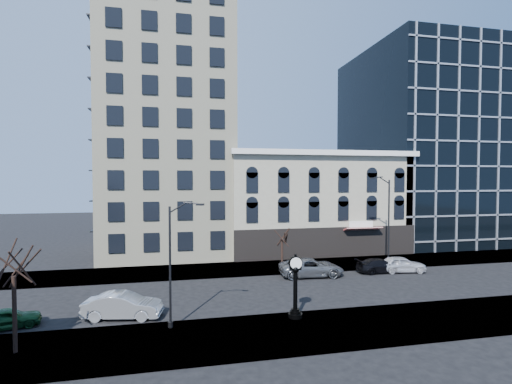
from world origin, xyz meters
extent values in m
plane|color=black|center=(0.00, 0.00, 0.00)|extent=(160.00, 160.00, 0.00)
cube|color=gray|center=(0.00, 8.00, 0.06)|extent=(160.00, 6.00, 0.12)
cube|color=gray|center=(0.00, -8.00, 0.06)|extent=(160.00, 6.00, 0.12)
cube|color=beige|center=(-6.00, 19.00, 19.00)|extent=(15.00, 15.00, 38.00)
cube|color=#A9A38B|center=(12.00, 16.00, 6.00)|extent=(22.00, 10.00, 12.00)
cube|color=white|center=(12.00, 10.80, 12.20)|extent=(22.60, 0.80, 0.60)
cube|color=black|center=(12.00, 10.95, 1.80)|extent=(22.00, 0.30, 3.60)
cube|color=maroon|center=(16.00, 10.40, 3.40)|extent=(4.50, 1.18, 0.55)
cube|color=black|center=(32.00, 21.00, 14.00)|extent=(20.00, 20.00, 28.00)
cylinder|color=black|center=(2.53, -6.00, 0.25)|extent=(0.95, 0.95, 0.26)
cylinder|color=black|center=(2.53, -6.00, 0.47)|extent=(0.69, 0.69, 0.17)
cylinder|color=black|center=(2.53, -6.00, 0.62)|extent=(0.52, 0.52, 0.14)
cylinder|color=black|center=(2.53, -6.00, 1.94)|extent=(0.28, 0.28, 2.51)
sphere|color=black|center=(2.53, -6.00, 3.28)|extent=(0.48, 0.48, 0.48)
cube|color=black|center=(2.53, -6.00, 3.37)|extent=(0.80, 0.33, 0.22)
cylinder|color=black|center=(2.53, -6.00, 3.71)|extent=(0.94, 0.44, 0.90)
cylinder|color=white|center=(2.53, -6.15, 3.71)|extent=(0.75, 0.16, 0.76)
cylinder|color=white|center=(2.53, -5.85, 3.71)|extent=(0.75, 0.16, 0.76)
sphere|color=black|center=(2.53, -6.00, 4.23)|extent=(0.17, 0.17, 0.17)
cylinder|color=black|center=(-5.43, -6.00, 3.82)|extent=(0.14, 0.14, 7.40)
cylinder|color=black|center=(-5.43, -6.00, 0.29)|extent=(0.31, 0.31, 0.34)
cube|color=black|center=(-3.89, -6.53, 7.65)|extent=(0.51, 0.33, 0.12)
cylinder|color=black|center=(16.80, 6.31, 4.61)|extent=(0.17, 0.17, 8.98)
cylinder|color=black|center=(16.80, 6.31, 0.33)|extent=(0.38, 0.38, 0.42)
cube|color=black|center=(14.82, 6.27, 9.25)|extent=(0.58, 0.24, 0.15)
cylinder|color=black|center=(-13.31, -7.69, 2.13)|extent=(0.22, 0.22, 4.02)
cylinder|color=black|center=(5.29, 6.86, 1.66)|extent=(0.24, 0.24, 3.08)
imported|color=#143F1E|center=(-15.27, -3.88, 0.64)|extent=(4.05, 2.58, 1.28)
imported|color=#A5A8AD|center=(-8.53, -3.49, 0.83)|extent=(5.26, 2.62, 1.66)
imported|color=#595B60|center=(7.32, 3.96, 0.84)|extent=(6.21, 3.20, 1.68)
imported|color=black|center=(14.43, 3.88, 0.68)|extent=(4.71, 1.92, 1.37)
imported|color=silver|center=(16.54, 3.58, 0.79)|extent=(4.87, 2.58, 1.58)
camera|label=1|loc=(-4.89, -28.91, 9.17)|focal=26.00mm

